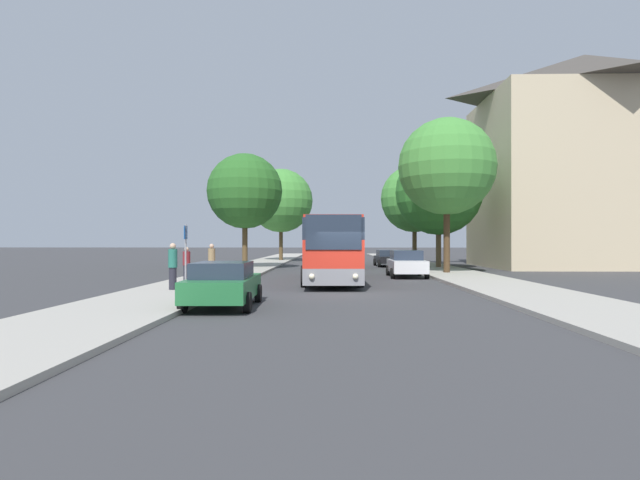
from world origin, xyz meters
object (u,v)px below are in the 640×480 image
object	(u,v)px
bus_stop_sign	(186,248)
tree_left_near	(281,201)
pedestrian_waiting_far	(173,266)
tree_right_far	(447,167)
tree_right_mid	(438,192)
parked_car_right_near	(406,263)
pedestrian_waiting_near	(187,264)
pedestrian_walking_back	(212,261)
tree_left_far	(245,191)
parked_car_left_curb	(223,283)
bus_middle	(333,245)
tree_right_near	(415,199)
parked_car_right_far	(387,258)
bus_front	(331,248)

from	to	relation	value
bus_stop_sign	tree_left_near	world-z (taller)	tree_left_near
pedestrian_waiting_far	tree_right_far	world-z (taller)	tree_right_far
tree_right_far	tree_right_mid	bearing A→B (deg)	82.16
parked_car_right_near	pedestrian_waiting_near	size ratio (longest dim) A/B	2.58
parked_car_right_near	pedestrian_walking_back	xyz separation A→B (m)	(-10.59, -4.01, 0.27)
pedestrian_waiting_far	pedestrian_walking_back	xyz separation A→B (m)	(0.27, 5.43, -0.03)
pedestrian_walking_back	bus_stop_sign	bearing A→B (deg)	-41.34
tree_left_far	pedestrian_waiting_far	bearing A→B (deg)	-89.78
parked_car_left_curb	tree_left_near	world-z (taller)	tree_left_near
tree_left_far	parked_car_right_near	bearing A→B (deg)	-35.29
parked_car_left_curb	tree_right_mid	distance (m)	25.90
bus_stop_sign	tree_right_mid	world-z (taller)	tree_right_mid
bus_middle	pedestrian_waiting_near	size ratio (longest dim) A/B	7.22
pedestrian_waiting_near	tree_right_far	bearing A→B (deg)	-35.65
bus_middle	tree_right_near	distance (m)	9.12
parked_car_right_near	pedestrian_waiting_near	xyz separation A→B (m)	(-11.48, -5.45, 0.18)
parked_car_right_far	pedestrian_waiting_near	world-z (taller)	pedestrian_waiting_near
bus_front	pedestrian_waiting_far	xyz separation A→B (m)	(-6.40, -6.29, -0.62)
parked_car_right_far	tree_left_far	bearing A→B (deg)	21.28
bus_middle	tree_right_far	size ratio (longest dim) A/B	1.25
parked_car_right_near	tree_left_near	distance (m)	25.35
bus_front	tree_right_near	xyz separation A→B (m)	(7.61, 19.19, 4.26)
bus_stop_sign	tree_right_far	distance (m)	17.54
parked_car_left_curb	parked_car_right_far	xyz separation A→B (m)	(8.14, 26.25, -0.03)
parked_car_left_curb	tree_left_near	distance (m)	36.89
pedestrian_waiting_near	tree_left_far	xyz separation A→B (m)	(0.55, 13.19, 4.87)
pedestrian_walking_back	tree_left_near	world-z (taller)	tree_left_near
bus_stop_sign	pedestrian_walking_back	world-z (taller)	bus_stop_sign
tree_right_far	parked_car_left_curb	bearing A→B (deg)	-124.19
bus_front	tree_right_mid	size ratio (longest dim) A/B	1.32
parked_car_left_curb	pedestrian_waiting_near	size ratio (longest dim) A/B	2.54
parked_car_right_near	pedestrian_waiting_far	bearing A→B (deg)	41.85
bus_stop_sign	pedestrian_walking_back	xyz separation A→B (m)	(0.30, 3.55, -0.74)
parked_car_left_curb	tree_left_far	distance (m)	22.23
bus_front	bus_stop_sign	xyz separation A→B (m)	(-6.43, -4.40, 0.09)
parked_car_right_near	tree_left_far	size ratio (longest dim) A/B	0.51
parked_car_right_near	pedestrian_walking_back	distance (m)	11.33
parked_car_right_far	tree_right_near	world-z (taller)	tree_right_near
pedestrian_waiting_near	tree_right_mid	distance (m)	21.49
parked_car_right_far	pedestrian_walking_back	xyz separation A→B (m)	(-10.86, -16.58, 0.35)
parked_car_left_curb	pedestrian_waiting_far	distance (m)	5.19
bus_front	tree_left_near	size ratio (longest dim) A/B	1.24
tree_left_near	tree_right_far	size ratio (longest dim) A/B	0.98
tree_left_near	tree_right_far	xyz separation A→B (m)	(12.60, -20.62, 0.44)
tree_left_near	bus_stop_sign	bearing A→B (deg)	-92.18
bus_front	tree_left_far	world-z (taller)	tree_left_far
bus_middle	tree_left_far	size ratio (longest dim) A/B	1.42
parked_car_right_near	parked_car_right_far	bearing A→B (deg)	-90.35
pedestrian_walking_back	pedestrian_waiting_near	bearing A→B (deg)	-67.97
tree_left_near	tree_right_far	bearing A→B (deg)	-58.57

